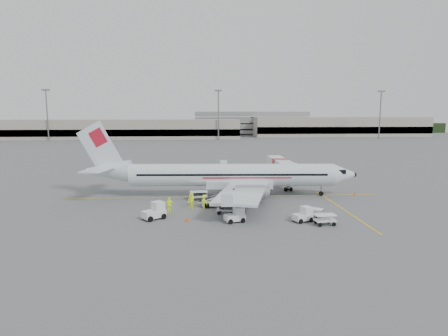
{
  "coord_description": "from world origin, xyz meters",
  "views": [
    {
      "loc": [
        -3.48,
        -51.71,
        11.56
      ],
      "look_at": [
        0.0,
        2.0,
        3.8
      ],
      "focal_mm": 30.0,
      "sensor_mm": 36.0,
      "label": 1
    }
  ],
  "objects": [
    {
      "name": "terminal_east",
      "position": [
        70.0,
        145.0,
        5.0
      ],
      "size": [
        90.0,
        26.0,
        10.0
      ],
      "primitive_type": null,
      "color": "gray",
      "rests_on": "ground"
    },
    {
      "name": "cone_stbd",
      "position": [
        -4.89,
        -12.17,
        0.35
      ],
      "size": [
        0.43,
        0.43,
        0.69
      ],
      "primitive_type": "cone",
      "color": "#F65508",
      "rests_on": "ground"
    },
    {
      "name": "mast_west",
      "position": [
        -70.0,
        118.0,
        11.0
      ],
      "size": [
        3.2,
        1.2,
        22.0
      ],
      "primitive_type": null,
      "color": "slate",
      "rests_on": "ground"
    },
    {
      "name": "treeline",
      "position": [
        0.0,
        175.0,
        3.0
      ],
      "size": [
        300.0,
        3.0,
        6.0
      ],
      "primitive_type": null,
      "color": "black",
      "rests_on": "ground"
    },
    {
      "name": "cart_loaded_a",
      "position": [
        -0.5,
        -9.22,
        0.56
      ],
      "size": [
        2.38,
        1.7,
        1.13
      ],
      "primitive_type": null,
      "rotation": [
        0.0,
        0.0,
        -0.21
      ],
      "color": "white",
      "rests_on": "ground"
    },
    {
      "name": "mast_center",
      "position": [
        5.0,
        118.0,
        11.0
      ],
      "size": [
        3.2,
        1.2,
        22.0
      ],
      "primitive_type": null,
      "color": "slate",
      "rests_on": "ground"
    },
    {
      "name": "belt_loader",
      "position": [
        -1.16,
        -5.91,
        1.45
      ],
      "size": [
        5.57,
        2.65,
        2.9
      ],
      "primitive_type": null,
      "rotation": [
        0.0,
        0.0,
        -0.12
      ],
      "color": "white",
      "rests_on": "ground"
    },
    {
      "name": "stripe_lead",
      "position": [
        0.0,
        0.0,
        0.01
      ],
      "size": [
        44.0,
        0.2,
        0.01
      ],
      "primitive_type": "cube",
      "color": "yellow",
      "rests_on": "ground"
    },
    {
      "name": "tug_fore",
      "position": [
        7.59,
        -12.96,
        0.81
      ],
      "size": [
        2.39,
        1.91,
        1.62
      ],
      "primitive_type": null,
      "rotation": [
        0.0,
        0.0,
        0.39
      ],
      "color": "white",
      "rests_on": "ground"
    },
    {
      "name": "cone_port",
      "position": [
        -4.49,
        19.47,
        0.34
      ],
      "size": [
        0.41,
        0.41,
        0.67
      ],
      "primitive_type": "cone",
      "color": "#F65508",
      "rests_on": "ground"
    },
    {
      "name": "mast_east",
      "position": [
        80.0,
        118.0,
        11.0
      ],
      "size": [
        3.2,
        1.2,
        22.0
      ],
      "primitive_type": null,
      "color": "slate",
      "rests_on": "ground"
    },
    {
      "name": "aircraft",
      "position": [
        1.01,
        0.22,
        5.2
      ],
      "size": [
        39.22,
        31.49,
        10.4
      ],
      "primitive_type": null,
      "rotation": [
        0.0,
        0.0,
        -0.05
      ],
      "color": "white",
      "rests_on": "ground"
    },
    {
      "name": "ground",
      "position": [
        0.0,
        0.0,
        0.0
      ],
      "size": [
        360.0,
        360.0,
        0.0
      ],
      "primitive_type": "plane",
      "color": "#56595B"
    },
    {
      "name": "crew_d",
      "position": [
        -7.15,
        -8.17,
        0.92
      ],
      "size": [
        1.15,
        0.69,
        1.84
      ],
      "primitive_type": "imported",
      "rotation": [
        0.0,
        0.0,
        3.38
      ],
      "color": "#D7EF1E",
      "rests_on": "ground"
    },
    {
      "name": "cart_loaded_b",
      "position": [
        -3.69,
        -2.0,
        0.61
      ],
      "size": [
        2.47,
        1.59,
        1.23
      ],
      "primitive_type": null,
      "rotation": [
        0.0,
        0.0,
        0.08
      ],
      "color": "white",
      "rests_on": "ground"
    },
    {
      "name": "crew_c",
      "position": [
        -3.01,
        -6.48,
        0.85
      ],
      "size": [
        1.15,
        1.25,
        1.69
      ],
      "primitive_type": "imported",
      "rotation": [
        0.0,
        0.0,
        2.2
      ],
      "color": "#D7EF1E",
      "rests_on": "ground"
    },
    {
      "name": "cone_nose",
      "position": [
        18.69,
        -0.44,
        0.29
      ],
      "size": [
        0.36,
        0.36,
        0.58
      ],
      "primitive_type": "cone",
      "color": "#F65508",
      "rests_on": "ground"
    },
    {
      "name": "crew_b",
      "position": [
        -4.65,
        -6.52,
        0.94
      ],
      "size": [
        1.14,
        1.16,
        1.89
      ],
      "primitive_type": "imported",
      "rotation": [
        0.0,
        0.0,
        -0.85
      ],
      "color": "#D7EF1E",
      "rests_on": "ground"
    },
    {
      "name": "terminal_west",
      "position": [
        -40.0,
        130.0,
        4.5
      ],
      "size": [
        110.0,
        22.0,
        9.0
      ],
      "primitive_type": null,
      "color": "gray",
      "rests_on": "ground"
    },
    {
      "name": "jet_bridge",
      "position": [
        9.8,
        8.87,
        2.12
      ],
      "size": [
        3.07,
        16.15,
        4.24
      ],
      "primitive_type": null,
      "rotation": [
        0.0,
        0.0,
        0.0
      ],
      "color": "white",
      "rests_on": "ground"
    },
    {
      "name": "tug_aft",
      "position": [
        -8.65,
        -10.97,
        0.95
      ],
      "size": [
        2.82,
        2.59,
        1.9
      ],
      "primitive_type": null,
      "rotation": [
        0.0,
        0.0,
        0.63
      ],
      "color": "white",
      "rests_on": "ground"
    },
    {
      "name": "parking_garage",
      "position": [
        25.0,
        160.0,
        7.0
      ],
      "size": [
        62.0,
        24.0,
        14.0
      ],
      "primitive_type": null,
      "color": "slate",
      "rests_on": "ground"
    },
    {
      "name": "cart_empty_b",
      "position": [
        9.16,
        -11.53,
        0.54
      ],
      "size": [
        2.43,
        2.16,
        1.09
      ],
      "primitive_type": null,
      "rotation": [
        0.0,
        0.0,
        -0.57
      ],
      "color": "white",
      "rests_on": "ground"
    },
    {
      "name": "crew_a",
      "position": [
        -4.47,
        -5.1,
        0.83
      ],
      "size": [
        0.69,
        0.71,
        1.65
      ],
      "primitive_type": "imported",
      "rotation": [
        0.0,
        0.0,
        0.86
      ],
      "color": "#D7EF1E",
      "rests_on": "ground"
    },
    {
      "name": "stripe_cross",
      "position": [
        14.0,
        -8.0,
        0.01
      ],
      "size": [
        0.2,
        20.0,
        0.01
      ],
      "primitive_type": "cube",
      "color": "yellow",
      "rests_on": "ground"
    },
    {
      "name": "tug_mid",
      "position": [
        0.2,
        -12.67,
        0.82
      ],
      "size": [
        2.38,
        1.78,
        1.64
      ],
      "primitive_type": null,
      "rotation": [
        0.0,
        0.0,
        0.3
      ],
      "color": "white",
      "rests_on": "ground"
    },
    {
      "name": "cart_empty_a",
      "position": [
        9.58,
        -14.39,
        0.57
      ],
      "size": [
        2.31,
        1.51,
        1.14
      ],
      "primitive_type": null,
      "rotation": [
        0.0,
        0.0,
        0.1
      ],
      "color": "white",
      "rests_on": "ground"
    }
  ]
}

